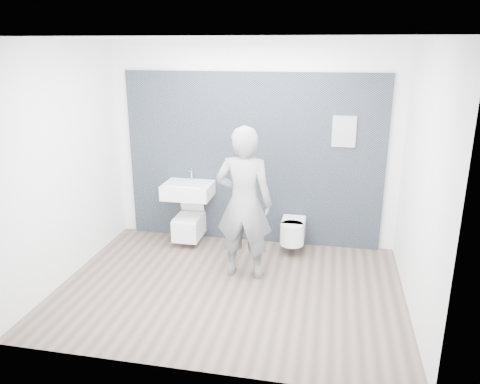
% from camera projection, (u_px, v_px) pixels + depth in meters
% --- Properties ---
extents(ground, '(4.00, 4.00, 0.00)m').
position_uv_depth(ground, '(230.00, 288.00, 5.52)').
color(ground, brown).
rests_on(ground, ground).
extents(room_shell, '(4.00, 4.00, 4.00)m').
position_uv_depth(room_shell, '(229.00, 143.00, 4.99)').
color(room_shell, white).
rests_on(room_shell, ground).
extents(tile_wall, '(3.60, 0.06, 2.40)m').
position_uv_depth(tile_wall, '(252.00, 239.00, 6.89)').
color(tile_wall, black).
rests_on(tile_wall, ground).
extents(washbasin, '(0.67, 0.50, 0.50)m').
position_uv_depth(washbasin, '(188.00, 190.00, 6.55)').
color(washbasin, white).
rests_on(washbasin, ground).
extents(toilet_square, '(0.36, 0.53, 0.70)m').
position_uv_depth(toilet_square, '(189.00, 225.00, 6.70)').
color(toilet_square, white).
rests_on(toilet_square, ground).
extents(toilet_rounded, '(0.32, 0.55, 0.30)m').
position_uv_depth(toilet_rounded, '(293.00, 231.00, 6.39)').
color(toilet_rounded, white).
rests_on(toilet_rounded, ground).
extents(info_placard, '(0.31, 0.03, 0.41)m').
position_uv_depth(info_placard, '(336.00, 247.00, 6.62)').
color(info_placard, silver).
rests_on(info_placard, ground).
extents(visitor, '(0.69, 0.46, 1.87)m').
position_uv_depth(visitor, '(244.00, 203.00, 5.56)').
color(visitor, slate).
rests_on(visitor, ground).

